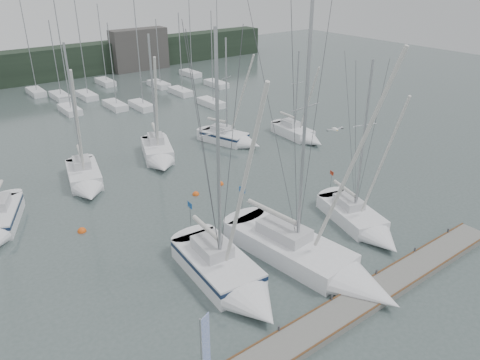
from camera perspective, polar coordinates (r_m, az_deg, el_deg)
name	(u,v)px	position (r m, az deg, el deg)	size (l,w,h in m)	color
ground	(306,260)	(31.47, 8.03, -9.66)	(160.00, 160.00, 0.00)	#475754
dock	(367,297)	(28.84, 15.23, -13.64)	(24.00, 2.00, 0.40)	slate
far_treeline	(31,66)	(83.30, -24.14, 12.54)	(90.00, 4.00, 5.00)	black
far_building_right	(139,49)	(87.18, -12.17, 15.29)	(10.00, 3.00, 7.00)	#43403D
mast_forest	(45,108)	(65.92, -22.72, 8.05)	(50.79, 24.65, 14.41)	silver
sailboat_near_left	(232,280)	(28.40, -1.01, -12.07)	(3.99, 9.84, 16.08)	silver
sailboat_near_center	(323,265)	(30.14, 10.10, -10.18)	(4.91, 12.94, 17.62)	silver
sailboat_near_right	(365,225)	(35.13, 14.98, -5.35)	(4.69, 8.61, 13.05)	silver
sailboat_mid_b	(86,181)	(42.34, -18.27, -0.16)	(4.34, 7.90, 12.92)	silver
sailboat_mid_c	(159,155)	(46.16, -9.83, 2.97)	(5.11, 7.94, 12.74)	silver
sailboat_mid_d	(234,139)	(49.96, -0.76, 5.02)	(4.54, 7.36, 11.74)	silver
sailboat_mid_e	(301,135)	(51.74, 7.41, 5.46)	(2.62, 7.35, 10.06)	silver
buoy_a	(196,195)	(39.47, -5.41, -1.78)	(0.58, 0.58, 0.58)	#E95614
buoy_b	(220,184)	(41.10, -2.41, -0.53)	(0.57, 0.57, 0.57)	#E95614
buoy_c	(82,232)	(36.04, -18.70, -5.97)	(0.63, 0.63, 0.63)	#E95614
dock_banner	(204,349)	(21.05, -4.37, -19.86)	(0.63, 0.29, 4.42)	#989BA0
seagull	(335,129)	(29.59, 11.51, 6.08)	(1.13, 0.53, 0.22)	white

